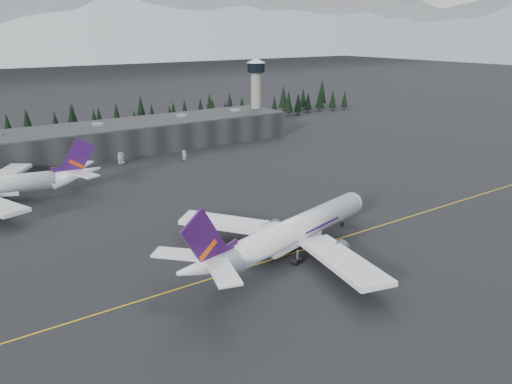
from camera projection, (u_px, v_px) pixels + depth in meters
ground at (301, 246)px, 125.49m from camera, size 1400.00×1400.00×0.00m
taxiline at (306, 249)px, 123.92m from camera, size 400.00×0.40×0.02m
terminal at (121, 138)px, 221.16m from camera, size 160.00×30.00×12.60m
control_tower at (256, 87)px, 258.85m from camera, size 10.00×10.00×37.70m
treeline at (95, 123)px, 249.68m from camera, size 360.00×20.00×15.00m
jet_main at (286, 235)px, 118.51m from camera, size 65.14×59.42×19.48m
gse_vehicle_a at (121, 162)px, 201.74m from camera, size 2.37×5.08×1.41m
gse_vehicle_b at (185, 158)px, 208.26m from camera, size 4.53×3.32×1.43m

